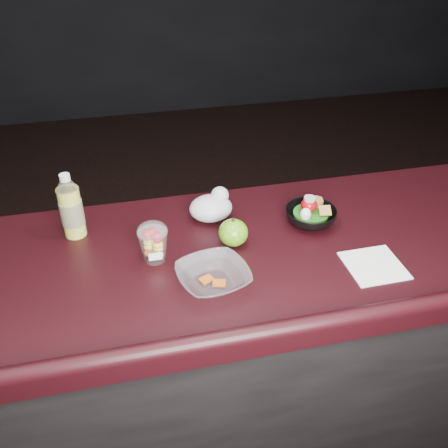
% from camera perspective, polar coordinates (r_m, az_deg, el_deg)
% --- Properties ---
extents(counter, '(4.06, 0.71, 1.02)m').
position_cam_1_polar(counter, '(1.85, -0.69, -15.88)').
color(counter, black).
rests_on(counter, ground).
extents(lemonade_bottle, '(0.07, 0.07, 0.21)m').
position_cam_1_polar(lemonade_bottle, '(1.59, -17.04, 1.51)').
color(lemonade_bottle, '#D1D336').
rests_on(lemonade_bottle, counter).
extents(fruit_cup, '(0.09, 0.09, 0.13)m').
position_cam_1_polar(fruit_cup, '(1.45, -8.09, -2.01)').
color(fruit_cup, white).
rests_on(fruit_cup, counter).
extents(green_apple, '(0.09, 0.09, 0.09)m').
position_cam_1_polar(green_apple, '(1.51, 1.07, -0.99)').
color(green_apple, '#24770D').
rests_on(green_apple, counter).
extents(plastic_bag, '(0.14, 0.12, 0.10)m').
position_cam_1_polar(plastic_bag, '(1.62, -1.38, 2.02)').
color(plastic_bag, silver).
rests_on(plastic_bag, counter).
extents(snack_bowl, '(0.22, 0.22, 0.09)m').
position_cam_1_polar(snack_bowl, '(1.63, 9.84, 1.04)').
color(snack_bowl, black).
rests_on(snack_bowl, counter).
extents(takeout_bowl, '(0.23, 0.23, 0.05)m').
position_cam_1_polar(takeout_bowl, '(1.37, -1.24, -6.07)').
color(takeout_bowl, silver).
rests_on(takeout_bowl, counter).
extents(paper_napkin, '(0.16, 0.16, 0.00)m').
position_cam_1_polar(paper_napkin, '(1.51, 16.76, -4.56)').
color(paper_napkin, white).
rests_on(paper_napkin, counter).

